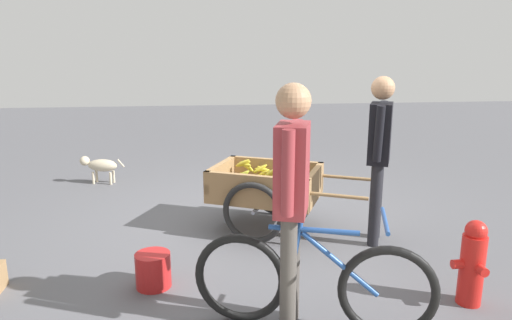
# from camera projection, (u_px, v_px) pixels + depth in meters

# --- Properties ---
(ground_plane) EXTENTS (24.00, 24.00, 0.00)m
(ground_plane) POSITION_uv_depth(u_px,v_px,m) (250.00, 224.00, 5.09)
(ground_plane) COLOR #56565B
(fruit_cart) EXTENTS (1.82, 1.39, 0.72)m
(fruit_cart) POSITION_uv_depth(u_px,v_px,m) (267.00, 189.00, 4.90)
(fruit_cart) COLOR #937047
(fruit_cart) RESTS_ON ground
(vendor_person) EXTENTS (0.33, 0.53, 1.66)m
(vendor_person) POSITION_uv_depth(u_px,v_px,m) (379.00, 145.00, 4.42)
(vendor_person) COLOR black
(vendor_person) RESTS_ON ground
(bicycle) EXTENTS (1.60, 0.65, 0.85)m
(bicycle) POSITION_uv_depth(u_px,v_px,m) (312.00, 282.00, 3.09)
(bicycle) COLOR black
(bicycle) RESTS_ON ground
(cyclist_person) EXTENTS (0.30, 0.55, 1.69)m
(cyclist_person) POSITION_uv_depth(u_px,v_px,m) (292.00, 186.00, 2.96)
(cyclist_person) COLOR #4C4742
(cyclist_person) RESTS_ON ground
(dog) EXTENTS (0.66, 0.28, 0.40)m
(dog) POSITION_uv_depth(u_px,v_px,m) (100.00, 165.00, 6.64)
(dog) COLOR beige
(dog) RESTS_ON ground
(fire_hydrant) EXTENTS (0.25, 0.25, 0.67)m
(fire_hydrant) POSITION_uv_depth(u_px,v_px,m) (472.00, 263.00, 3.41)
(fire_hydrant) COLOR red
(fire_hydrant) RESTS_ON ground
(plastic_bucket) EXTENTS (0.29, 0.29, 0.29)m
(plastic_bucket) POSITION_uv_depth(u_px,v_px,m) (153.00, 270.00, 3.71)
(plastic_bucket) COLOR #B21E1E
(plastic_bucket) RESTS_ON ground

